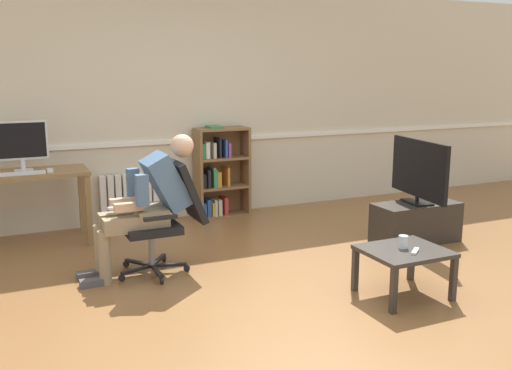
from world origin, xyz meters
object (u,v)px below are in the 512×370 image
computer_desk (22,184)px  bookshelf (218,174)px  imac_monitor (21,142)px  radiator (137,198)px  coffee_table (404,256)px  computer_mouse (50,170)px  tv_screen (419,170)px  office_chair (167,213)px  spare_remote (415,251)px  person_seated (147,201)px  tv_stand (416,222)px  drinking_glass (403,242)px  keyboard (23,173)px

computer_desk → bookshelf: size_ratio=1.14×
imac_monitor → radiator: bearing=14.7°
computer_desk → coffee_table: 3.71m
computer_mouse → tv_screen: 3.68m
office_chair → tv_screen: bearing=84.5°
radiator → spare_remote: (1.41, -3.11, 0.10)m
person_seated → spare_remote: 2.23m
computer_desk → tv_stand: size_ratio=1.40×
tv_stand → tv_screen: bearing=-8.4°
imac_monitor → drinking_glass: imac_monitor is taller
bookshelf → radiator: 0.99m
computer_mouse → person_seated: 1.36m
computer_mouse → radiator: size_ratio=0.12×
office_chair → drinking_glass: size_ratio=9.69×
imac_monitor → person_seated: size_ratio=0.41×
spare_remote → keyboard: bearing=5.7°
office_chair → coffee_table: 2.02m
drinking_glass → person_seated: bearing=142.6°
coffee_table → tv_screen: bearing=46.2°
imac_monitor → coffee_table: size_ratio=0.79×
spare_remote → tv_stand: bearing=-80.6°
drinking_glass → radiator: bearing=115.1°
bookshelf → coffee_table: bookshelf is taller
keyboard → tv_screen: 3.90m
tv_screen → drinking_glass: 1.51m
office_chair → imac_monitor: bearing=-142.3°
drinking_glass → tv_screen: bearing=45.6°
drinking_glass → spare_remote: 0.13m
tv_stand → drinking_glass: (-1.03, -1.06, 0.23)m
computer_desk → tv_screen: bearing=-22.8°
keyboard → computer_mouse: 0.25m
keyboard → person_seated: size_ratio=0.35×
person_seated → tv_stand: size_ratio=1.35×
computer_desk → computer_mouse: (0.26, -0.12, 0.13)m
office_chair → person_seated: bearing=-90.0°
bookshelf → office_chair: bookshelf is taller
bookshelf → coffee_table: size_ratio=1.75×
keyboard → tv_screen: tv_screen is taller
computer_desk → spare_remote: size_ratio=8.35×
radiator → tv_screen: bearing=-38.4°
computer_mouse → tv_screen: (3.39, -1.41, -0.02)m
computer_mouse → radiator: (0.96, 0.51, -0.48)m
bookshelf → person_seated: person_seated is taller
imac_monitor → keyboard: bearing=-95.4°
drinking_glass → computer_desk: bearing=135.3°
computer_desk → tv_stand: computer_desk is taller
person_seated → tv_stand: bearing=84.8°
computer_mouse → bookshelf: bearing=12.0°
radiator → spare_remote: size_ratio=5.56×
person_seated → computer_desk: bearing=-144.7°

